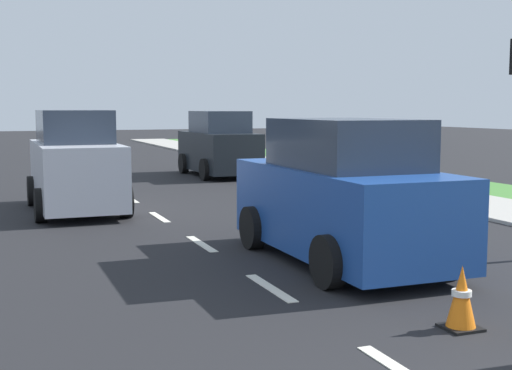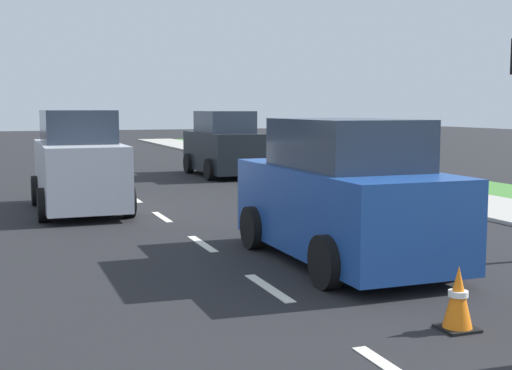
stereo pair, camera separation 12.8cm
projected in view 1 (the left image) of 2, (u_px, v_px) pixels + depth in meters
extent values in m
plane|color=black|center=(94.00, 176.00, 22.79)|extent=(96.00, 96.00, 0.00)
cube|color=#B2ADA3|center=(499.00, 210.00, 15.18)|extent=(2.40, 72.00, 0.14)
cube|color=silver|center=(270.00, 288.00, 8.61)|extent=(0.14, 1.40, 0.01)
cube|color=silver|center=(201.00, 244.00, 11.39)|extent=(0.14, 1.40, 0.01)
cube|color=silver|center=(159.00, 217.00, 14.17)|extent=(0.14, 1.40, 0.01)
cube|color=silver|center=(131.00, 199.00, 16.95)|extent=(0.14, 1.40, 0.01)
cube|color=silver|center=(111.00, 186.00, 19.73)|extent=(0.14, 1.40, 0.01)
cube|color=silver|center=(96.00, 177.00, 22.51)|extent=(0.14, 1.40, 0.01)
cube|color=silver|center=(84.00, 169.00, 25.29)|extent=(0.14, 1.40, 0.01)
cube|color=silver|center=(74.00, 163.00, 28.07)|extent=(0.14, 1.40, 0.01)
cube|color=silver|center=(66.00, 158.00, 30.85)|extent=(0.14, 1.40, 0.01)
cube|color=silver|center=(60.00, 154.00, 33.63)|extent=(0.14, 1.40, 0.01)
cube|color=silver|center=(54.00, 150.00, 36.41)|extent=(0.14, 1.40, 0.01)
cube|color=silver|center=(49.00, 147.00, 39.19)|extent=(0.14, 1.40, 0.01)
cube|color=silver|center=(45.00, 145.00, 41.97)|extent=(0.14, 1.40, 0.01)
cube|color=silver|center=(42.00, 143.00, 44.75)|extent=(0.14, 1.40, 0.01)
cube|color=silver|center=(39.00, 140.00, 47.53)|extent=(0.14, 1.40, 0.01)
cube|color=black|center=(460.00, 328.00, 7.02)|extent=(0.36, 0.36, 0.03)
cone|color=orange|center=(462.00, 296.00, 6.98)|extent=(0.30, 0.30, 0.63)
cylinder|color=white|center=(462.00, 293.00, 6.98)|extent=(0.20, 0.20, 0.06)
cube|color=black|center=(219.00, 151.00, 22.79)|extent=(1.67, 4.09, 1.25)
cube|color=#2D3847|center=(219.00, 122.00, 22.59)|extent=(1.47, 2.25, 0.70)
cylinder|color=black|center=(184.00, 163.00, 23.71)|extent=(0.22, 0.68, 0.68)
cylinder|color=black|center=(231.00, 162.00, 24.32)|extent=(0.22, 0.68, 0.68)
cylinder|color=black|center=(205.00, 170.00, 21.36)|extent=(0.22, 0.68, 0.68)
cylinder|color=black|center=(257.00, 168.00, 21.97)|extent=(0.22, 0.68, 0.68)
cube|color=silver|center=(76.00, 173.00, 14.95)|extent=(1.63, 4.12, 1.31)
cube|color=#2D3847|center=(74.00, 126.00, 14.93)|extent=(1.44, 2.27, 0.70)
cylinder|color=black|center=(126.00, 201.00, 14.12)|extent=(0.22, 0.68, 0.68)
cylinder|color=black|center=(40.00, 205.00, 13.52)|extent=(0.22, 0.68, 0.68)
cylinder|color=black|center=(106.00, 188.00, 16.49)|extent=(0.22, 0.68, 0.68)
cylinder|color=black|center=(33.00, 191.00, 15.89)|extent=(0.22, 0.68, 0.68)
cube|color=#1E4799|center=(342.00, 209.00, 10.04)|extent=(1.73, 4.25, 1.20)
cube|color=#2D3847|center=(346.00, 144.00, 9.84)|extent=(1.52, 2.34, 0.70)
cylinder|color=black|center=(253.00, 228.00, 10.99)|extent=(0.22, 0.68, 0.68)
cylinder|color=black|center=(351.00, 221.00, 11.63)|extent=(0.22, 0.68, 0.68)
cylinder|color=black|center=(328.00, 262.00, 8.55)|extent=(0.22, 0.68, 0.68)
cylinder|color=black|center=(447.00, 251.00, 9.19)|extent=(0.22, 0.68, 0.68)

